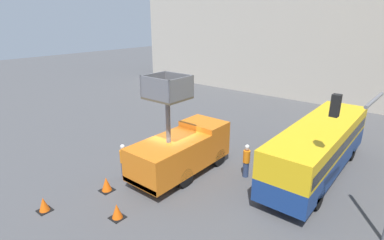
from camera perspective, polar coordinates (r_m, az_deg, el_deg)
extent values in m
plane|color=#4C4C4F|center=(17.66, -4.03, -9.31)|extent=(120.00, 120.00, 0.00)
cube|color=#BCB2A3|center=(37.54, 23.43, 15.77)|extent=(44.00, 10.00, 14.55)
cube|color=orange|center=(18.09, 2.31, -3.36)|extent=(2.46, 1.85, 2.04)
cube|color=orange|center=(16.00, -4.39, -7.08)|extent=(2.46, 4.31, 1.74)
cube|color=red|center=(15.08, -9.94, -12.18)|extent=(2.41, 0.10, 0.24)
cylinder|color=black|center=(19.08, -0.33, -5.28)|extent=(0.30, 1.04, 1.04)
cylinder|color=black|center=(17.91, 5.06, -7.04)|extent=(0.30, 1.04, 1.04)
cylinder|color=black|center=(17.06, -6.99, -8.52)|extent=(0.30, 1.04, 1.04)
cylinder|color=black|center=(15.74, -1.39, -10.87)|extent=(0.30, 1.04, 1.04)
cylinder|color=slate|center=(15.22, -4.58, -0.15)|extent=(0.24, 0.24, 2.34)
cube|color=brown|center=(14.87, -4.70, 4.30)|extent=(1.96, 1.75, 0.10)
cube|color=slate|center=(15.39, -7.31, 6.90)|extent=(0.08, 1.75, 1.05)
cube|color=slate|center=(14.12, -1.98, 5.96)|extent=(0.08, 1.75, 1.05)
cube|color=slate|center=(15.33, -2.59, 6.99)|extent=(1.96, 0.08, 1.05)
cube|color=slate|center=(14.16, -7.10, 5.88)|extent=(1.96, 0.08, 1.05)
cube|color=navy|center=(18.06, 22.78, -6.52)|extent=(2.48, 10.50, 1.11)
cube|color=yellow|center=(17.60, 23.29, -2.88)|extent=(2.48, 10.50, 1.35)
cube|color=black|center=(17.67, 23.20, -3.50)|extent=(2.50, 10.08, 0.60)
cylinder|color=black|center=(21.40, 22.46, -3.90)|extent=(0.30, 1.14, 1.14)
cylinder|color=black|center=(20.98, 28.12, -5.20)|extent=(0.30, 1.14, 1.14)
cylinder|color=black|center=(15.80, 15.14, -11.27)|extent=(0.30, 1.14, 1.14)
cylinder|color=black|center=(15.22, 22.79, -13.41)|extent=(0.30, 1.14, 1.14)
cylinder|color=slate|center=(12.64, 31.42, 3.27)|extent=(0.22, 2.54, 0.13)
cube|color=black|center=(13.00, 25.66, 2.50)|extent=(0.33, 0.33, 0.90)
sphere|color=red|center=(12.94, 25.81, 3.56)|extent=(0.20, 0.20, 0.20)
cylinder|color=navy|center=(17.09, -12.76, -9.13)|extent=(0.32, 0.32, 0.88)
cylinder|color=orange|center=(16.75, -12.96, -6.75)|extent=(0.38, 0.38, 0.69)
sphere|color=tan|center=(16.55, -13.07, -5.30)|extent=(0.24, 0.24, 0.24)
sphere|color=white|center=(16.51, -13.10, -4.96)|extent=(0.25, 0.25, 0.25)
cylinder|color=navy|center=(16.94, 10.20, -9.22)|extent=(0.32, 0.32, 0.87)
cylinder|color=orange|center=(16.59, 10.36, -6.84)|extent=(0.38, 0.38, 0.69)
sphere|color=tan|center=(16.40, 10.45, -5.38)|extent=(0.24, 0.24, 0.24)
sphere|color=white|center=(16.35, 10.48, -5.04)|extent=(0.25, 0.25, 0.25)
cube|color=black|center=(15.74, -26.23, -15.19)|extent=(0.59, 0.59, 0.03)
cone|color=#F25B0F|center=(15.57, -26.41, -14.19)|extent=(0.47, 0.47, 0.68)
cube|color=black|center=(16.23, -15.89, -12.74)|extent=(0.65, 0.65, 0.03)
cone|color=#F25B0F|center=(16.05, -16.00, -11.65)|extent=(0.52, 0.52, 0.75)
cube|color=black|center=(14.21, -14.00, -17.58)|extent=(0.61, 0.61, 0.03)
cone|color=#F25B0F|center=(14.01, -14.11, -16.47)|extent=(0.49, 0.49, 0.70)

